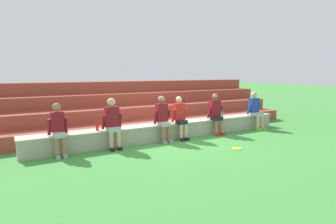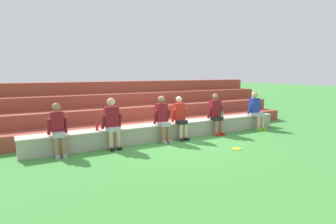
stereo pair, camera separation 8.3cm
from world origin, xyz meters
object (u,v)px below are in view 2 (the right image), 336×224
water_bottle_center_gap (222,114)px  plastic_cup_left_end (255,112)px  person_right_of_center (180,117)px  person_rightmost_edge (256,109)px  water_bottle_mid_left (97,126)px  person_far_left (58,128)px  person_center (163,118)px  frisbee (237,149)px  person_far_right (216,113)px  person_left_of_center (112,122)px

water_bottle_center_gap → plastic_cup_left_end: 1.71m
person_right_of_center → plastic_cup_left_end: bearing=5.1°
person_rightmost_edge → water_bottle_mid_left: 5.85m
person_far_left → person_center: (2.96, -0.02, 0.03)m
water_bottle_mid_left → water_bottle_center_gap: size_ratio=0.96×
frisbee → water_bottle_center_gap: bearing=59.2°
person_rightmost_edge → plastic_cup_left_end: (0.30, 0.34, -0.17)m
person_far_right → water_bottle_mid_left: 3.96m
frisbee → water_bottle_mid_left: bearing=148.6°
person_far_right → person_center: bearing=179.5°
person_right_of_center → person_far_right: size_ratio=0.97×
person_far_left → water_bottle_mid_left: 1.06m
person_center → plastic_cup_left_end: person_center is taller
plastic_cup_left_end → person_left_of_center: bearing=-176.6°
person_rightmost_edge → water_bottle_mid_left: bearing=177.7°
person_center → water_bottle_mid_left: 1.94m
person_rightmost_edge → plastic_cup_left_end: size_ratio=11.13×
person_left_of_center → person_rightmost_edge: bearing=0.1°
person_right_of_center → person_far_right: person_far_right is taller
person_far_right → water_bottle_center_gap: (0.48, 0.24, -0.11)m
person_rightmost_edge → water_bottle_mid_left: person_rightmost_edge is taller
person_left_of_center → person_far_right: 3.60m
person_left_of_center → water_bottle_mid_left: bearing=145.0°
person_left_of_center → person_center: (1.57, 0.01, -0.02)m
person_far_right → person_rightmost_edge: (1.89, 0.01, -0.00)m
person_far_right → person_far_left: bearing=179.6°
plastic_cup_left_end → frisbee: bearing=-144.1°
person_left_of_center → person_right_of_center: 2.20m
person_left_of_center → water_bottle_center_gap: person_left_of_center is taller
person_far_left → water_bottle_mid_left: (1.03, 0.22, -0.08)m
water_bottle_mid_left → plastic_cup_left_end: bearing=0.9°
person_far_left → water_bottle_center_gap: bearing=2.1°
person_far_left → person_center: bearing=-0.4°
person_far_left → frisbee: person_far_left is taller
person_left_of_center → plastic_cup_left_end: (5.79, 0.35, -0.19)m
frisbee → plastic_cup_left_end: bearing=35.9°
person_far_left → plastic_cup_left_end: bearing=2.5°
person_center → person_right_of_center: bearing=1.1°
person_left_of_center → person_right_of_center: bearing=0.6°
person_far_right → water_bottle_mid_left: bearing=176.4°
person_left_of_center → person_far_right: size_ratio=1.01×
person_far_right → frisbee: (-0.69, -1.74, -0.72)m
person_center → person_right_of_center: size_ratio=1.03×
person_center → person_far_right: size_ratio=1.00×
water_bottle_mid_left → person_far_left: bearing=-168.2°
person_center → person_far_left: bearing=179.6°
water_bottle_mid_left → frisbee: bearing=-31.4°
person_right_of_center → person_rightmost_edge: person_rightmost_edge is taller
person_rightmost_edge → plastic_cup_left_end: person_rightmost_edge is taller
person_far_left → water_bottle_mid_left: size_ratio=5.40×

